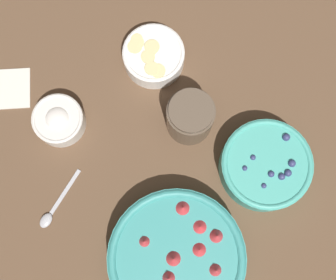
{
  "coord_description": "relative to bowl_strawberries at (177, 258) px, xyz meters",
  "views": [
    {
      "loc": [
        -0.05,
        -0.18,
        0.97
      ],
      "look_at": [
        0.02,
        0.0,
        0.05
      ],
      "focal_mm": 50.0,
      "sensor_mm": 36.0,
      "label": 1
    }
  ],
  "objects": [
    {
      "name": "napkin",
      "position": [
        -0.22,
        0.47,
        -0.04
      ],
      "size": [
        0.15,
        0.13,
        0.01
      ],
      "color": "silver",
      "rests_on": "ground_plane"
    },
    {
      "name": "bowl_blueberries",
      "position": [
        0.23,
        0.1,
        -0.0
      ],
      "size": [
        0.18,
        0.18,
        0.07
      ],
      "color": "#47AD9E",
      "rests_on": "ground_plane"
    },
    {
      "name": "bowl_bananas",
      "position": [
        0.11,
        0.41,
        -0.01
      ],
      "size": [
        0.13,
        0.13,
        0.05
      ],
      "color": "white",
      "rests_on": "ground_plane"
    },
    {
      "name": "spoon",
      "position": [
        -0.2,
        0.18,
        -0.04
      ],
      "size": [
        0.12,
        0.09,
        0.01
      ],
      "color": "#B2B2B7",
      "rests_on": "ground_plane"
    },
    {
      "name": "jar_chocolate",
      "position": [
        0.13,
        0.25,
        0.01
      ],
      "size": [
        0.1,
        0.1,
        0.11
      ],
      "color": "brown",
      "rests_on": "ground_plane"
    },
    {
      "name": "bowl_cream",
      "position": [
        -0.12,
        0.35,
        -0.01
      ],
      "size": [
        0.11,
        0.11,
        0.05
      ],
      "color": "silver",
      "rests_on": "ground_plane"
    },
    {
      "name": "ground_plane",
      "position": [
        0.04,
        0.22,
        -0.04
      ],
      "size": [
        4.0,
        4.0,
        0.0
      ],
      "primitive_type": "plane",
      "color": "brown"
    },
    {
      "name": "bowl_strawberries",
      "position": [
        0.0,
        0.0,
        0.0
      ],
      "size": [
        0.27,
        0.27,
        0.09
      ],
      "color": "teal",
      "rests_on": "ground_plane"
    }
  ]
}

